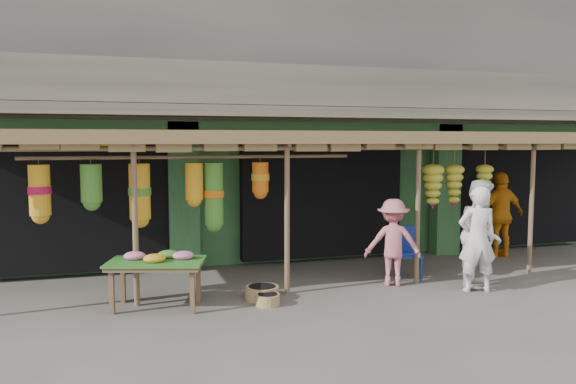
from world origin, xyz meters
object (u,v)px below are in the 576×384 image
object	(u,v)px
person_vendor	(501,215)
person_shopper	(393,242)
person_front	(477,239)
flower_table	(157,263)
person_right	(481,233)
blue_chair	(408,250)

from	to	relation	value
person_vendor	person_shopper	xyz separation A→B (m)	(-3.50, -1.55, -0.18)
person_front	person_shopper	xyz separation A→B (m)	(-1.20, 0.82, -0.13)
flower_table	person_front	xyz separation A→B (m)	(5.38, -0.61, 0.21)
person_front	person_vendor	xyz separation A→B (m)	(2.30, 2.36, 0.05)
person_shopper	person_right	bearing A→B (deg)	-179.75
person_right	person_shopper	bearing A→B (deg)	116.50
flower_table	person_vendor	xyz separation A→B (m)	(7.68, 1.75, 0.26)
blue_chair	person_shopper	distance (m)	0.70
person_right	person_vendor	distance (m)	2.87
flower_table	person_right	world-z (taller)	person_right
flower_table	person_vendor	size ratio (longest dim) A/B	0.85
flower_table	blue_chair	xyz separation A→B (m)	(4.71, 0.60, -0.16)
person_front	person_vendor	size ratio (longest dim) A/B	0.95
blue_chair	person_right	size ratio (longest dim) A/B	0.51
person_front	person_right	world-z (taller)	person_right
person_front	person_right	bearing A→B (deg)	-121.58
person_front	person_shopper	world-z (taller)	person_front
blue_chair	person_vendor	distance (m)	3.22
person_front	person_shopper	bearing A→B (deg)	-21.22
blue_chair	person_vendor	size ratio (longest dim) A/B	0.51
person_right	blue_chair	bearing A→B (deg)	92.32
flower_table	person_front	world-z (taller)	person_front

